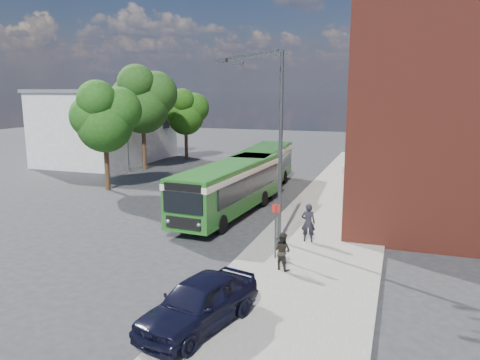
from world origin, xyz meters
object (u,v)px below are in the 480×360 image
at_px(street_lamp, 273,145).
at_px(bus_rear, 264,164).
at_px(bus_front, 229,184).
at_px(parked_car, 199,302).

height_order(street_lamp, bus_rear, street_lamp).
bearing_deg(bus_front, bus_rear, 91.53).
bearing_deg(street_lamp, parked_car, -89.57).
relative_size(bus_rear, parked_car, 2.30).
xyz_separation_m(bus_rear, parked_car, (4.05, -20.86, -0.91)).
bearing_deg(bus_rear, parked_car, -79.02).
bearing_deg(parked_car, street_lamp, 105.19).
bearing_deg(bus_front, street_lamp, -48.95).
bearing_deg(parked_car, bus_rear, 115.73).
bearing_deg(bus_front, parked_car, -73.55).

